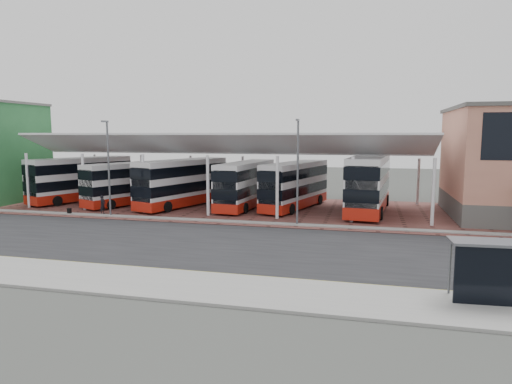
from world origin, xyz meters
TOP-DOWN VIEW (x-y plane):
  - ground at (0.00, 0.00)m, footprint 140.00×140.00m
  - road at (0.00, -1.00)m, footprint 120.00×14.00m
  - forecourt at (2.00, 13.00)m, footprint 72.00×16.00m
  - sidewalk at (0.00, -9.00)m, footprint 120.00×4.00m
  - north_kerb at (0.00, 6.20)m, footprint 120.00×0.80m
  - yellow_line_near at (0.00, -7.00)m, footprint 120.00×0.12m
  - yellow_line_far at (0.00, -6.70)m, footprint 120.00×0.12m
  - canopy at (-6.00, 13.94)m, footprint 37.00×11.63m
  - lamp_west at (-14.00, 6.27)m, footprint 0.16×0.90m
  - lamp_east at (2.00, 6.27)m, footprint 0.16×0.90m
  - bus_0 at (-21.77, 13.49)m, footprint 6.40×11.07m
  - bus_1 at (-15.54, 12.63)m, footprint 6.09×10.13m
  - bus_2 at (-10.13, 12.72)m, footprint 5.77×11.13m
  - bus_3 at (-4.04, 13.54)m, footprint 3.33×10.62m
  - bus_4 at (0.57, 14.12)m, footprint 5.05×10.71m
  - bus_5 at (7.27, 13.83)m, footprint 3.94×12.29m
  - pedestrian at (-15.09, 6.87)m, footprint 0.43×0.63m
  - suitcase at (-17.89, 6.13)m, footprint 0.31×0.22m
  - bus_shelter at (12.38, -8.13)m, footprint 3.20×1.61m

SIDE VIEW (x-z plane):
  - ground at x=0.00m, z-range 0.00..0.00m
  - road at x=0.00m, z-range 0.00..0.02m
  - yellow_line_near at x=0.00m, z-range 0.02..0.03m
  - yellow_line_far at x=0.00m, z-range 0.02..0.03m
  - forecourt at x=2.00m, z-range 0.00..0.06m
  - sidewalk at x=0.00m, z-range 0.00..0.14m
  - north_kerb at x=0.00m, z-range 0.00..0.14m
  - suitcase at x=-17.89m, z-range 0.06..0.59m
  - pedestrian at x=-15.09m, z-range 0.06..1.71m
  - bus_shelter at x=12.38m, z-range 0.45..2.95m
  - bus_1 at x=-15.54m, z-range 0.05..4.18m
  - bus_4 at x=0.57m, z-range 0.05..4.35m
  - bus_3 at x=-4.04m, z-range 0.05..4.35m
  - bus_2 at x=-10.13m, z-range 0.05..4.53m
  - bus_0 at x=-21.77m, z-range 0.05..4.54m
  - bus_5 at x=7.27m, z-range 0.04..5.02m
  - lamp_west at x=-14.00m, z-range 0.32..8.40m
  - lamp_east at x=2.00m, z-range 0.32..8.40m
  - canopy at x=-6.00m, z-range 2.26..9.33m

